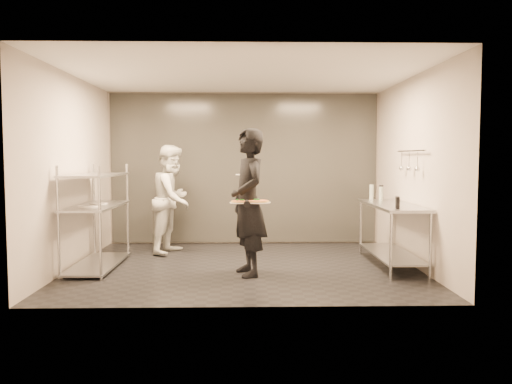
{
  "coord_description": "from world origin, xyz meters",
  "views": [
    {
      "loc": [
        0.01,
        -7.26,
        1.61
      ],
      "look_at": [
        0.17,
        -0.0,
        1.1
      ],
      "focal_mm": 35.0,
      "sensor_mm": 36.0,
      "label": 1
    }
  ],
  "objects_px": {
    "prep_counter": "(392,224)",
    "pizza_plate_far": "(258,202)",
    "bottle_green": "(372,192)",
    "chef": "(173,199)",
    "bottle_clear": "(381,194)",
    "pizza_plate_near": "(241,202)",
    "bottle_dark": "(381,192)",
    "pass_rack": "(96,215)",
    "salad_plate": "(245,173)",
    "waiter": "(248,202)",
    "pos_monitor": "(397,202)"
  },
  "relations": [
    {
      "from": "bottle_dark",
      "to": "bottle_green",
      "type": "bearing_deg",
      "value": 180.0
    },
    {
      "from": "pizza_plate_far",
      "to": "bottle_dark",
      "type": "distance_m",
      "value": 2.54
    },
    {
      "from": "chef",
      "to": "pizza_plate_far",
      "type": "distance_m",
      "value": 2.27
    },
    {
      "from": "chef",
      "to": "bottle_green",
      "type": "height_order",
      "value": "chef"
    },
    {
      "from": "pass_rack",
      "to": "prep_counter",
      "type": "distance_m",
      "value": 4.33
    },
    {
      "from": "pos_monitor",
      "to": "pizza_plate_near",
      "type": "bearing_deg",
      "value": -164.95
    },
    {
      "from": "pizza_plate_near",
      "to": "salad_plate",
      "type": "distance_m",
      "value": 0.57
    },
    {
      "from": "chef",
      "to": "pizza_plate_near",
      "type": "distance_m",
      "value": 2.14
    },
    {
      "from": "pass_rack",
      "to": "prep_counter",
      "type": "relative_size",
      "value": 0.89
    },
    {
      "from": "bottle_green",
      "to": "pizza_plate_near",
      "type": "bearing_deg",
      "value": -144.73
    },
    {
      "from": "pizza_plate_far",
      "to": "bottle_green",
      "type": "relative_size",
      "value": 1.39
    },
    {
      "from": "pos_monitor",
      "to": "bottle_green",
      "type": "height_order",
      "value": "bottle_green"
    },
    {
      "from": "bottle_dark",
      "to": "chef",
      "type": "bearing_deg",
      "value": 175.01
    },
    {
      "from": "prep_counter",
      "to": "waiter",
      "type": "height_order",
      "value": "waiter"
    },
    {
      "from": "chef",
      "to": "bottle_clear",
      "type": "bearing_deg",
      "value": -80.78
    },
    {
      "from": "pizza_plate_far",
      "to": "bottle_clear",
      "type": "distance_m",
      "value": 2.39
    },
    {
      "from": "chef",
      "to": "salad_plate",
      "type": "height_order",
      "value": "chef"
    },
    {
      "from": "waiter",
      "to": "pizza_plate_near",
      "type": "bearing_deg",
      "value": -46.92
    },
    {
      "from": "salad_plate",
      "to": "pos_monitor",
      "type": "distance_m",
      "value": 2.12
    },
    {
      "from": "prep_counter",
      "to": "pizza_plate_near",
      "type": "xyz_separation_m",
      "value": [
        -2.22,
        -0.7,
        0.39
      ]
    },
    {
      "from": "pass_rack",
      "to": "pos_monitor",
      "type": "xyz_separation_m",
      "value": [
        4.21,
        -0.64,
        0.23
      ]
    },
    {
      "from": "waiter",
      "to": "chef",
      "type": "relative_size",
      "value": 1.1
    },
    {
      "from": "pos_monitor",
      "to": "bottle_clear",
      "type": "distance_m",
      "value": 1.25
    },
    {
      "from": "prep_counter",
      "to": "salad_plate",
      "type": "relative_size",
      "value": 6.73
    },
    {
      "from": "pass_rack",
      "to": "bottle_dark",
      "type": "relative_size",
      "value": 6.82
    },
    {
      "from": "pass_rack",
      "to": "bottle_clear",
      "type": "bearing_deg",
      "value": 8.0
    },
    {
      "from": "waiter",
      "to": "salad_plate",
      "type": "relative_size",
      "value": 7.46
    },
    {
      "from": "bottle_clear",
      "to": "pizza_plate_far",
      "type": "bearing_deg",
      "value": -146.8
    },
    {
      "from": "pass_rack",
      "to": "bottle_dark",
      "type": "distance_m",
      "value": 4.47
    },
    {
      "from": "chef",
      "to": "bottle_green",
      "type": "bearing_deg",
      "value": -77.7
    },
    {
      "from": "bottle_green",
      "to": "bottle_dark",
      "type": "relative_size",
      "value": 1.04
    },
    {
      "from": "pass_rack",
      "to": "salad_plate",
      "type": "distance_m",
      "value": 2.26
    },
    {
      "from": "chef",
      "to": "bottle_dark",
      "type": "bearing_deg",
      "value": -77.46
    },
    {
      "from": "bottle_clear",
      "to": "pos_monitor",
      "type": "bearing_deg",
      "value": -95.5
    },
    {
      "from": "chef",
      "to": "bottle_clear",
      "type": "relative_size",
      "value": 8.27
    },
    {
      "from": "waiter",
      "to": "pizza_plate_far",
      "type": "distance_m",
      "value": 0.22
    },
    {
      "from": "prep_counter",
      "to": "pizza_plate_far",
      "type": "bearing_deg",
      "value": -160.65
    },
    {
      "from": "pass_rack",
      "to": "salad_plate",
      "type": "height_order",
      "value": "pass_rack"
    },
    {
      "from": "prep_counter",
      "to": "pos_monitor",
      "type": "distance_m",
      "value": 0.75
    },
    {
      "from": "pass_rack",
      "to": "bottle_clear",
      "type": "xyz_separation_m",
      "value": [
        4.33,
        0.61,
        0.26
      ]
    },
    {
      "from": "chef",
      "to": "bottle_green",
      "type": "distance_m",
      "value": 3.29
    },
    {
      "from": "bottle_clear",
      "to": "waiter",
      "type": "bearing_deg",
      "value": -151.91
    },
    {
      "from": "pizza_plate_far",
      "to": "pass_rack",
      "type": "bearing_deg",
      "value": 163.3
    },
    {
      "from": "prep_counter",
      "to": "pizza_plate_far",
      "type": "distance_m",
      "value": 2.16
    },
    {
      "from": "salad_plate",
      "to": "bottle_green",
      "type": "bearing_deg",
      "value": 27.28
    },
    {
      "from": "pizza_plate_near",
      "to": "bottle_dark",
      "type": "relative_size",
      "value": 1.27
    },
    {
      "from": "prep_counter",
      "to": "chef",
      "type": "bearing_deg",
      "value": 161.97
    },
    {
      "from": "pass_rack",
      "to": "pos_monitor",
      "type": "relative_size",
      "value": 7.15
    },
    {
      "from": "bottle_clear",
      "to": "pass_rack",
      "type": "bearing_deg",
      "value": -172.0
    },
    {
      "from": "pos_monitor",
      "to": "bottle_green",
      "type": "relative_size",
      "value": 0.92
    }
  ]
}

